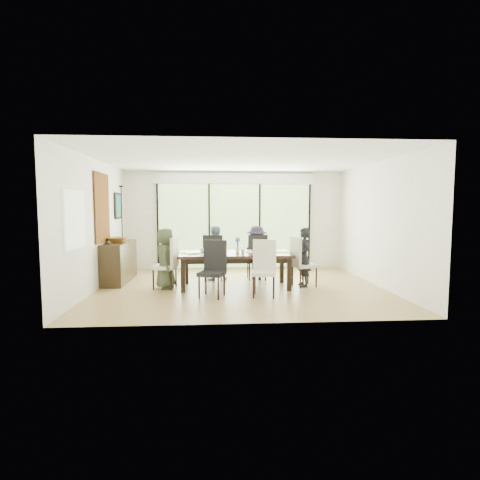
{
  "coord_description": "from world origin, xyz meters",
  "views": [
    {
      "loc": [
        -0.56,
        -7.87,
        1.71
      ],
      "look_at": [
        0.0,
        0.25,
        1.0
      ],
      "focal_mm": 28.0,
      "sensor_mm": 36.0,
      "label": 1
    }
  ],
  "objects": [
    {
      "name": "wall_back",
      "position": [
        0.0,
        2.51,
        1.35
      ],
      "size": [
        6.0,
        0.02,
        2.7
      ],
      "primitive_type": "cube",
      "color": "silver",
      "rests_on": "floor"
    },
    {
      "name": "placemat_right",
      "position": [
        0.84,
        0.04,
        0.75
      ],
      "size": [
        0.44,
        0.32,
        0.01
      ],
      "primitive_type": "cube",
      "color": "#9AB540",
      "rests_on": "table_top"
    },
    {
      "name": "placemat_paper",
      "position": [
        -0.66,
        -0.26,
        0.75
      ],
      "size": [
        0.44,
        0.32,
        0.01
      ],
      "primitive_type": "cube",
      "color": "white",
      "rests_on": "table_top"
    },
    {
      "name": "table_leg_br",
      "position": [
        0.97,
        0.47,
        0.34
      ],
      "size": [
        0.09,
        0.09,
        0.68
      ],
      "primitive_type": "cube",
      "color": "black",
      "rests_on": "floor"
    },
    {
      "name": "bowl",
      "position": [
        -2.76,
        0.77,
        0.98
      ],
      "size": [
        0.48,
        0.48,
        0.12
      ],
      "primitive_type": "imported",
      "color": "#945D20",
      "rests_on": "sideboard"
    },
    {
      "name": "platter_snacks",
      "position": [
        -0.66,
        -0.26,
        0.78
      ],
      "size": [
        0.2,
        0.2,
        0.01
      ],
      "primitive_type": "cube",
      "color": "#CD6618",
      "rests_on": "table_top"
    },
    {
      "name": "placemat_far_l",
      "position": [
        -0.56,
        0.44,
        0.75
      ],
      "size": [
        0.44,
        0.32,
        0.01
      ],
      "primitive_type": "cube",
      "color": "#8BAC3D",
      "rests_on": "table_top"
    },
    {
      "name": "placemat_far_r",
      "position": [
        0.44,
        0.44,
        0.75
      ],
      "size": [
        0.44,
        0.32,
        0.01
      ],
      "primitive_type": "cube",
      "color": "#85C345",
      "rests_on": "table_top"
    },
    {
      "name": "chair_far_right",
      "position": [
        0.44,
        0.89,
        0.55
      ],
      "size": [
        0.47,
        0.47,
        1.09
      ],
      "primitive_type": null,
      "rotation": [
        0.0,
        0.0,
        3.16
      ],
      "color": "black",
      "rests_on": "floor"
    },
    {
      "name": "laptop",
      "position": [
        -0.96,
        -0.06,
        0.76
      ],
      "size": [
        0.39,
        0.37,
        0.03
      ],
      "primitive_type": "imported",
      "rotation": [
        0.0,
        0.0,
        0.68
      ],
      "color": "silver",
      "rests_on": "table_top"
    },
    {
      "name": "table_top",
      "position": [
        -0.11,
        0.04,
        0.71
      ],
      "size": [
        2.38,
        1.09,
        0.06
      ],
      "primitive_type": "cube",
      "color": "black",
      "rests_on": "floor"
    },
    {
      "name": "candlestick_shaft",
      "position": [
        -2.76,
        1.22,
        1.58
      ],
      "size": [
        0.02,
        0.02,
        1.27
      ],
      "primitive_type": "cylinder",
      "color": "black",
      "rests_on": "sideboard"
    },
    {
      "name": "mullion_c",
      "position": [
        0.7,
        2.46,
        1.2
      ],
      "size": [
        0.05,
        0.04,
        2.3
      ],
      "primitive_type": "cube",
      "color": "black",
      "rests_on": "wall_back"
    },
    {
      "name": "person_far_left",
      "position": [
        -0.56,
        0.87,
        0.64
      ],
      "size": [
        0.66,
        0.49,
        1.28
      ],
      "primitive_type": "imported",
      "rotation": [
        0.0,
        0.0,
        3.34
      ],
      "color": "#7993AF",
      "rests_on": "floor"
    },
    {
      "name": "hyacinth_stems",
      "position": [
        -0.06,
        0.09,
        0.92
      ],
      "size": [
        0.04,
        0.04,
        0.16
      ],
      "primitive_type": "cylinder",
      "color": "#337226",
      "rests_on": "table_top"
    },
    {
      "name": "wall_front",
      "position": [
        0.0,
        -2.51,
        1.35
      ],
      "size": [
        6.0,
        0.02,
        2.7
      ],
      "primitive_type": "cube",
      "color": "silver",
      "rests_on": "floor"
    },
    {
      "name": "ceiling",
      "position": [
        0.0,
        0.0,
        2.71
      ],
      "size": [
        6.0,
        5.0,
        0.01
      ],
      "primitive_type": "cube",
      "color": "white",
      "rests_on": "wall_back"
    },
    {
      "name": "tablet_far_l",
      "position": [
        -0.46,
        0.39,
        0.76
      ],
      "size": [
        0.26,
        0.18,
        0.01
      ],
      "primitive_type": "cube",
      "color": "black",
      "rests_on": "table_top"
    },
    {
      "name": "candlestick_base",
      "position": [
        -2.76,
        1.22,
        0.94
      ],
      "size": [
        0.1,
        0.1,
        0.04
      ],
      "primitive_type": "cylinder",
      "color": "black",
      "rests_on": "sideboard"
    },
    {
      "name": "chair_left_end",
      "position": [
        -1.61,
        0.04,
        0.55
      ],
      "size": [
        0.53,
        0.53,
        1.09
      ],
      "primitive_type": null,
      "rotation": [
        0.0,
        0.0,
        -1.74
      ],
      "color": "silver",
      "rests_on": "floor"
    },
    {
      "name": "papers",
      "position": [
        0.59,
        -0.01,
        0.75
      ],
      "size": [
        0.3,
        0.22,
        0.0
      ],
      "primitive_type": "cube",
      "color": "white",
      "rests_on": "table_top"
    },
    {
      "name": "wall_right",
      "position": [
        3.01,
        0.0,
        1.35
      ],
      "size": [
        0.02,
        5.0,
        2.7
      ],
      "primitive_type": "cube",
      "color": "silver",
      "rests_on": "floor"
    },
    {
      "name": "vase",
      "position": [
        -0.06,
        0.09,
        0.8
      ],
      "size": [
        0.08,
        0.08,
        0.12
      ],
      "primitive_type": "cylinder",
      "color": "silver",
      "rests_on": "table_top"
    },
    {
      "name": "tablet_far_r",
      "position": [
        0.39,
        0.39,
        0.75
      ],
      "size": [
        0.24,
        0.17,
        0.01
      ],
      "primitive_type": "cube",
      "color": "black",
      "rests_on": "table_top"
    },
    {
      "name": "wall_left",
      "position": [
        -3.01,
        0.0,
        1.35
      ],
      "size": [
        0.02,
        5.0,
        2.7
      ],
      "primitive_type": "cube",
      "color": "silver",
      "rests_on": "floor"
    },
    {
      "name": "cup_b",
      "position": [
        0.04,
        -0.06,
        0.79
      ],
      "size": [
        0.14,
        0.14,
        0.09
      ],
      "primitive_type": "imported",
      "rotation": [
        0.0,
        0.0,
        2.41
      ],
      "color": "white",
      "rests_on": "table_top"
    },
    {
      "name": "glass_doors",
      "position": [
        0.0,
        2.47,
        1.2
      ],
      "size": [
        4.2,
        0.02,
        2.3
      ],
      "primitive_type": "cube",
      "color": "#598C3F",
      "rests_on": "wall_back"
    },
    {
      "name": "mullion_d",
      "position": [
        2.1,
        2.46,
        1.2
      ],
      "size": [
        0.05,
        0.04,
        2.3
      ],
      "primitive_type": "cube",
      "color": "black",
      "rests_on": "wall_back"
    },
    {
      "name": "table_apron",
      "position": [
        -0.11,
        0.04,
        0.62
      ],
      "size": [
        2.18,
        0.89,
        0.1
      ],
      "primitive_type": "cube",
      "color": "black",
      "rests_on": "floor"
    },
    {
      "name": "chair_right_end",
      "position": [
        1.39,
        0.04,
        0.55
      ],
      "size": [
        0.55,
        0.55,
        1.09
      ],
      "primitive_type": null,
      "rotation": [
        0.0,
        0.0,
        1.81
      ],
      "color": "beige",
      "rests_on": "floor"
    },
    {
      "name": "rail_top",
      "position": [
        0.0,
        4.2,
        0.55
      ],
      "size": [
        6.0,
        0.08,
        0.06
      ],
      "primitive_type": "cube",
      "color": "brown",
      "rests_on": "deck"
    },
    {
      "name": "foliage_left",
      "position": [
        -1.8,
        5.2,
        1.44
      ],
      "size": [
        3.2,
        3.2,
        3.2
      ],
      "primitive_type": "sphere",
      "color": "#14380F",
      "rests_on": "ground"
    },
    {
      "name": "person_far_right",
      "position": [
        0.44,
        0.87,
        0.64
      ],
      "size": [
        0.62,
        0.41,
        1.28
      ],
      "primitive_type": "imported",
      "rotation": [
        0.0,
        0.0,
        3.07
      ],
      "color": "#2A2233",
      "rests_on": "floor"
    },
    {
      "name": "hyacinth_blooms",
      "position": [
        -0.06,
        0.09,
        1.02
      ],
      "size": [
        0.11,
        0.11,
        0.11
      ],
      "primitive_type": "sphere",
      "color": "#6353D1",
      "rests_on": "table_top"
    },
    {
      "name": "candle",
      "position": [
        -2.76,
        1.22,
        2.27
      ],
      "size": [
        0.04,
        0.04,
        0.1
      ],
      "primitive_type": "cylinder",
      "color": "silver",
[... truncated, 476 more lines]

